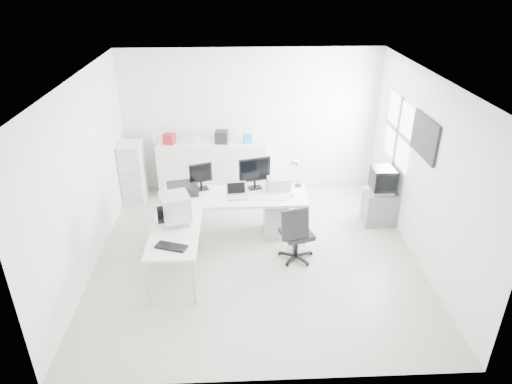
{
  "coord_description": "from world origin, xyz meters",
  "views": [
    {
      "loc": [
        -0.29,
        -6.09,
        4.19
      ],
      "look_at": [
        0.0,
        0.2,
        1.0
      ],
      "focal_mm": 32.0,
      "sensor_mm": 36.0,
      "label": 1
    }
  ],
  "objects_px": {
    "office_chair": "(297,231)",
    "drawer_pedestal": "(276,216)",
    "main_desk": "(235,215)",
    "side_desk": "(177,254)",
    "crt_tv": "(383,181)",
    "sideboard": "(213,168)",
    "lcd_monitor_small": "(201,176)",
    "inkjet_printer": "(183,189)",
    "tv_cabinet": "(379,207)",
    "laser_printer": "(278,183)",
    "laptop": "(237,192)",
    "filing_cabinet": "(133,172)",
    "crt_monitor": "(175,210)",
    "lcd_monitor_large": "(255,173)"
  },
  "relations": [
    {
      "from": "crt_monitor",
      "to": "tv_cabinet",
      "type": "height_order",
      "value": "crt_monitor"
    },
    {
      "from": "office_chair",
      "to": "lcd_monitor_large",
      "type": "bearing_deg",
      "value": 104.2
    },
    {
      "from": "sideboard",
      "to": "lcd_monitor_small",
      "type": "bearing_deg",
      "value": -94.94
    },
    {
      "from": "lcd_monitor_small",
      "to": "laptop",
      "type": "xyz_separation_m",
      "value": [
        0.6,
        -0.35,
        -0.13
      ]
    },
    {
      "from": "crt_tv",
      "to": "filing_cabinet",
      "type": "xyz_separation_m",
      "value": [
        -4.5,
        1.08,
        -0.24
      ]
    },
    {
      "from": "drawer_pedestal",
      "to": "sideboard",
      "type": "bearing_deg",
      "value": 125.21
    },
    {
      "from": "side_desk",
      "to": "drawer_pedestal",
      "type": "height_order",
      "value": "side_desk"
    },
    {
      "from": "laptop",
      "to": "crt_tv",
      "type": "bearing_deg",
      "value": 1.93
    },
    {
      "from": "side_desk",
      "to": "filing_cabinet",
      "type": "bearing_deg",
      "value": 113.77
    },
    {
      "from": "inkjet_printer",
      "to": "crt_tv",
      "type": "distance_m",
      "value": 3.42
    },
    {
      "from": "inkjet_printer",
      "to": "filing_cabinet",
      "type": "bearing_deg",
      "value": 118.15
    },
    {
      "from": "drawer_pedestal",
      "to": "crt_tv",
      "type": "height_order",
      "value": "crt_tv"
    },
    {
      "from": "sideboard",
      "to": "filing_cabinet",
      "type": "relative_size",
      "value": 1.79
    },
    {
      "from": "drawer_pedestal",
      "to": "filing_cabinet",
      "type": "xyz_separation_m",
      "value": [
        -2.64,
        1.32,
        0.29
      ]
    },
    {
      "from": "laser_printer",
      "to": "filing_cabinet",
      "type": "distance_m",
      "value": 2.93
    },
    {
      "from": "laptop",
      "to": "crt_tv",
      "type": "height_order",
      "value": "crt_tv"
    },
    {
      "from": "side_desk",
      "to": "sideboard",
      "type": "relative_size",
      "value": 0.66
    },
    {
      "from": "side_desk",
      "to": "inkjet_printer",
      "type": "distance_m",
      "value": 1.29
    },
    {
      "from": "laser_printer",
      "to": "side_desk",
      "type": "bearing_deg",
      "value": -144.64
    },
    {
      "from": "drawer_pedestal",
      "to": "crt_monitor",
      "type": "bearing_deg",
      "value": -149.86
    },
    {
      "from": "drawer_pedestal",
      "to": "tv_cabinet",
      "type": "distance_m",
      "value": 1.88
    },
    {
      "from": "crt_tv",
      "to": "laser_printer",
      "type": "bearing_deg",
      "value": -177.94
    },
    {
      "from": "lcd_monitor_small",
      "to": "tv_cabinet",
      "type": "relative_size",
      "value": 0.8
    },
    {
      "from": "main_desk",
      "to": "lcd_monitor_large",
      "type": "xyz_separation_m",
      "value": [
        0.35,
        0.25,
        0.65
      ]
    },
    {
      "from": "laptop",
      "to": "side_desk",
      "type": "bearing_deg",
      "value": -138.77
    },
    {
      "from": "lcd_monitor_small",
      "to": "office_chair",
      "type": "height_order",
      "value": "lcd_monitor_small"
    },
    {
      "from": "crt_monitor",
      "to": "inkjet_printer",
      "type": "bearing_deg",
      "value": 71.97
    },
    {
      "from": "drawer_pedestal",
      "to": "crt_tv",
      "type": "distance_m",
      "value": 1.95
    },
    {
      "from": "side_desk",
      "to": "crt_monitor",
      "type": "relative_size",
      "value": 3.33
    },
    {
      "from": "laser_printer",
      "to": "crt_tv",
      "type": "bearing_deg",
      "value": -2.11
    },
    {
      "from": "main_desk",
      "to": "side_desk",
      "type": "bearing_deg",
      "value": -127.69
    },
    {
      "from": "office_chair",
      "to": "crt_tv",
      "type": "bearing_deg",
      "value": 16.01
    },
    {
      "from": "laser_printer",
      "to": "crt_tv",
      "type": "height_order",
      "value": "crt_tv"
    },
    {
      "from": "lcd_monitor_small",
      "to": "tv_cabinet",
      "type": "height_order",
      "value": "lcd_monitor_small"
    },
    {
      "from": "side_desk",
      "to": "lcd_monitor_large",
      "type": "height_order",
      "value": "lcd_monitor_large"
    },
    {
      "from": "drawer_pedestal",
      "to": "filing_cabinet",
      "type": "distance_m",
      "value": 2.96
    },
    {
      "from": "crt_monitor",
      "to": "crt_tv",
      "type": "relative_size",
      "value": 0.84
    },
    {
      "from": "office_chair",
      "to": "drawer_pedestal",
      "type": "bearing_deg",
      "value": 90.77
    },
    {
      "from": "crt_monitor",
      "to": "tv_cabinet",
      "type": "xyz_separation_m",
      "value": [
        3.41,
        1.14,
        -0.66
      ]
    },
    {
      "from": "sideboard",
      "to": "tv_cabinet",
      "type": "bearing_deg",
      "value": -24.51
    },
    {
      "from": "main_desk",
      "to": "laser_printer",
      "type": "relative_size",
      "value": 6.23
    },
    {
      "from": "laser_printer",
      "to": "crt_monitor",
      "type": "xyz_separation_m",
      "value": [
        -1.6,
        -1.07,
        0.1
      ]
    },
    {
      "from": "drawer_pedestal",
      "to": "tv_cabinet",
      "type": "height_order",
      "value": "same"
    },
    {
      "from": "main_desk",
      "to": "lcd_monitor_small",
      "type": "xyz_separation_m",
      "value": [
        -0.55,
        0.25,
        0.61
      ]
    },
    {
      "from": "main_desk",
      "to": "sideboard",
      "type": "relative_size",
      "value": 1.14
    },
    {
      "from": "laptop",
      "to": "office_chair",
      "type": "bearing_deg",
      "value": -42.64
    },
    {
      "from": "office_chair",
      "to": "filing_cabinet",
      "type": "height_order",
      "value": "filing_cabinet"
    },
    {
      "from": "drawer_pedestal",
      "to": "inkjet_printer",
      "type": "height_order",
      "value": "inkjet_printer"
    },
    {
      "from": "main_desk",
      "to": "office_chair",
      "type": "xyz_separation_m",
      "value": [
        0.96,
        -0.76,
        0.12
      ]
    },
    {
      "from": "drawer_pedestal",
      "to": "sideboard",
      "type": "height_order",
      "value": "sideboard"
    }
  ]
}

